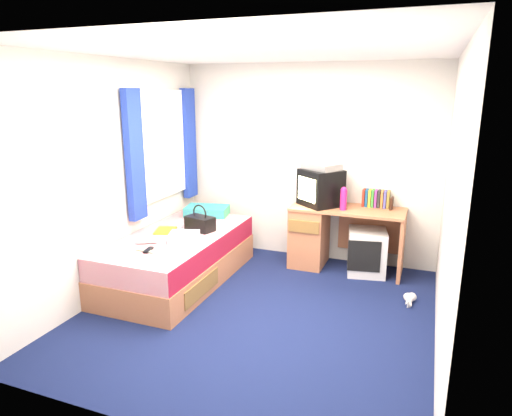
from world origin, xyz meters
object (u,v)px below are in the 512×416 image
at_px(towel, 184,237).
at_px(water_bottle, 147,240).
at_px(colour_swatch_fan, 146,251).
at_px(aerosol_can, 337,199).
at_px(bed, 178,258).
at_px(magazine, 165,230).
at_px(picture_frame, 392,203).
at_px(remote_control, 148,250).
at_px(handbag, 200,223).
at_px(white_heels, 409,301).
at_px(storage_cube, 367,252).
at_px(pillow, 207,211).
at_px(desk, 324,233).
at_px(pink_water_bottle, 343,200).
at_px(crt_tv, 321,188).
at_px(vcr, 322,166).

relative_size(towel, water_bottle, 1.49).
bearing_deg(colour_swatch_fan, aerosol_can, 46.33).
bearing_deg(bed, magazine, 162.28).
bearing_deg(colour_swatch_fan, picture_frame, 38.51).
bearing_deg(picture_frame, aerosol_can, -165.50).
bearing_deg(remote_control, magazine, 96.23).
relative_size(bed, towel, 6.70).
height_order(water_bottle, remote_control, water_bottle).
xyz_separation_m(handbag, white_heels, (2.29, 0.07, -0.59)).
bearing_deg(picture_frame, bed, -146.61).
bearing_deg(storage_cube, aerosol_can, 158.57).
bearing_deg(white_heels, handbag, -178.28).
bearing_deg(aerosol_can, pillow, -172.39).
height_order(picture_frame, aerosol_can, aerosol_can).
xyz_separation_m(pillow, desk, (1.46, 0.21, -0.19)).
xyz_separation_m(colour_swatch_fan, white_heels, (2.47, 0.88, -0.51)).
relative_size(pink_water_bottle, white_heels, 0.93).
xyz_separation_m(desk, white_heels, (1.05, -0.74, -0.37)).
relative_size(bed, handbag, 5.58).
xyz_separation_m(picture_frame, pink_water_bottle, (-0.51, -0.22, 0.05)).
distance_m(water_bottle, remote_control, 0.23).
height_order(pink_water_bottle, remote_control, pink_water_bottle).
distance_m(crt_tv, colour_swatch_fan, 2.15).
bearing_deg(colour_swatch_fan, pink_water_bottle, 42.28).
distance_m(crt_tv, pink_water_bottle, 0.33).
height_order(picture_frame, white_heels, picture_frame).
distance_m(bed, pillow, 0.90).
relative_size(vcr, handbag, 1.12).
distance_m(remote_control, white_heels, 2.64).
xyz_separation_m(vcr, white_heels, (1.11, -0.74, -1.18)).
bearing_deg(crt_tv, remote_control, -90.29).
distance_m(colour_swatch_fan, white_heels, 2.66).
distance_m(crt_tv, vcr, 0.25).
xyz_separation_m(crt_tv, vcr, (0.00, 0.00, 0.25)).
bearing_deg(magazine, pillow, 80.37).
distance_m(desk, vcr, 0.81).
bearing_deg(desk, handbag, -146.85).
distance_m(crt_tv, white_heels, 1.62).
relative_size(picture_frame, white_heels, 0.55).
relative_size(magazine, white_heels, 1.10).
height_order(handbag, colour_swatch_fan, handbag).
bearing_deg(towel, handbag, 94.77).
distance_m(aerosol_can, remote_control, 2.24).
height_order(storage_cube, pink_water_bottle, pink_water_bottle).
height_order(pink_water_bottle, colour_swatch_fan, pink_water_bottle).
bearing_deg(aerosol_can, storage_cube, -10.77).
distance_m(aerosol_can, towel, 1.84).
xyz_separation_m(magazine, colour_swatch_fan, (0.18, -0.64, -0.00)).
bearing_deg(pillow, pink_water_bottle, 3.09).
distance_m(picture_frame, white_heels, 1.19).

